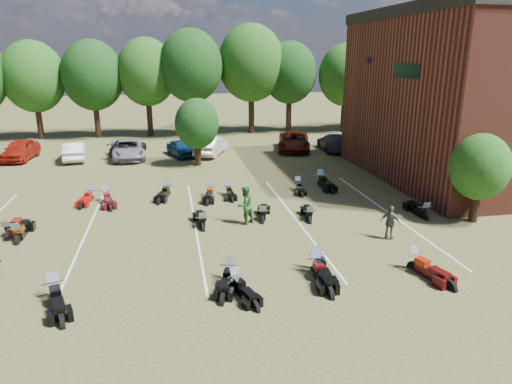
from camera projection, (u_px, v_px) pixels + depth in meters
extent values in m
plane|color=brown|center=(269.00, 245.00, 19.70)|extent=(160.00, 160.00, 0.00)
imported|color=maroon|center=(20.00, 150.00, 35.43)|extent=(2.22, 4.78, 1.58)
imported|color=silver|center=(74.00, 151.00, 35.41)|extent=(2.06, 4.54, 1.44)
imported|color=gray|center=(128.00, 149.00, 35.89)|extent=(3.07, 5.55, 1.47)
imported|color=black|center=(128.00, 147.00, 37.28)|extent=(3.10, 4.94, 1.33)
imported|color=navy|center=(181.00, 148.00, 36.78)|extent=(2.58, 4.05, 1.28)
imported|color=#A8A8A4|center=(211.00, 145.00, 37.21)|extent=(3.35, 5.05, 1.57)
imported|color=#501204|center=(294.00, 141.00, 38.99)|extent=(3.90, 6.07, 1.56)
imported|color=#3A393E|center=(333.00, 142.00, 38.97)|extent=(2.48, 5.13, 1.44)
imported|color=#265A21|center=(245.00, 205.00, 21.94)|extent=(1.15, 1.10, 1.87)
imported|color=#534F47|center=(390.00, 222.00, 20.15)|extent=(0.90, 0.92, 1.55)
cube|color=black|center=(368.00, 61.00, 30.48)|extent=(0.30, 0.40, 0.30)
cube|color=black|center=(406.00, 71.00, 25.95)|extent=(0.06, 3.00, 0.80)
cylinder|color=black|center=(41.00, 118.00, 43.53)|extent=(0.58, 0.58, 4.08)
ellipsoid|color=#1E4C19|center=(35.00, 72.00, 42.29)|extent=(6.00, 6.00, 6.90)
cylinder|color=black|center=(96.00, 117.00, 44.42)|extent=(0.57, 0.58, 4.08)
ellipsoid|color=#1E4C19|center=(91.00, 72.00, 43.18)|extent=(6.00, 6.00, 6.90)
cylinder|color=black|center=(148.00, 116.00, 45.31)|extent=(0.57, 0.58, 4.08)
ellipsoid|color=#1E4C19|center=(145.00, 71.00, 44.07)|extent=(6.00, 6.00, 6.90)
cylinder|color=black|center=(199.00, 115.00, 46.20)|extent=(0.58, 0.58, 4.08)
ellipsoid|color=#1E4C19|center=(197.00, 71.00, 44.96)|extent=(6.00, 6.00, 6.90)
cylinder|color=black|center=(247.00, 114.00, 47.10)|extent=(0.57, 0.58, 4.08)
ellipsoid|color=#1E4C19|center=(247.00, 71.00, 45.86)|extent=(6.00, 6.00, 6.90)
cylinder|color=black|center=(294.00, 113.00, 47.99)|extent=(0.57, 0.58, 4.08)
ellipsoid|color=#1E4C19|center=(295.00, 70.00, 46.75)|extent=(6.00, 6.00, 6.90)
cylinder|color=black|center=(339.00, 111.00, 48.88)|extent=(0.57, 0.58, 4.08)
ellipsoid|color=#1E4C19|center=(341.00, 70.00, 47.64)|extent=(6.00, 6.00, 6.90)
cylinder|color=black|center=(382.00, 110.00, 49.77)|extent=(0.58, 0.58, 4.08)
ellipsoid|color=#1E4C19|center=(386.00, 70.00, 48.53)|extent=(6.00, 6.00, 6.90)
cylinder|color=black|center=(424.00, 109.00, 50.67)|extent=(0.58, 0.58, 4.08)
ellipsoid|color=#1E4C19|center=(429.00, 70.00, 49.42)|extent=(6.00, 6.00, 6.90)
cylinder|color=black|center=(475.00, 205.00, 22.26)|extent=(0.24, 0.24, 1.71)
sphere|color=#1E4C19|center=(480.00, 167.00, 21.71)|extent=(2.80, 2.80, 2.80)
cylinder|color=black|center=(198.00, 153.00, 33.64)|extent=(0.24, 0.24, 1.90)
sphere|color=#1E4C19|center=(197.00, 124.00, 33.02)|extent=(3.20, 3.20, 3.20)
cube|color=silver|center=(87.00, 232.00, 21.09)|extent=(0.10, 14.00, 0.01)
cube|color=silver|center=(195.00, 225.00, 21.98)|extent=(0.10, 14.00, 0.01)
cube|color=silver|center=(295.00, 218.00, 22.87)|extent=(0.10, 14.00, 0.01)
cube|color=silver|center=(388.00, 212.00, 23.77)|extent=(0.10, 14.00, 0.01)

